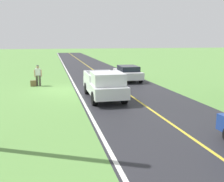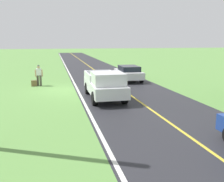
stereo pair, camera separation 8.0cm
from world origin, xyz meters
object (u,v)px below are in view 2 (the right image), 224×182
object	(u,v)px
hitchhiker_walking	(39,74)
suitcase_carried	(34,83)
pickup_truck_passing	(105,84)
sedan_near_oncoming	(129,73)

from	to	relation	value
hitchhiker_walking	suitcase_carried	world-z (taller)	hitchhiker_walking
pickup_truck_passing	sedan_near_oncoming	xyz separation A→B (m)	(-3.64, -6.95, -0.21)
suitcase_carried	pickup_truck_passing	size ratio (longest dim) A/B	0.09
suitcase_carried	pickup_truck_passing	xyz separation A→B (m)	(-4.79, 5.89, 0.72)
suitcase_carried	sedan_near_oncoming	size ratio (longest dim) A/B	0.11
suitcase_carried	pickup_truck_passing	world-z (taller)	pickup_truck_passing
sedan_near_oncoming	suitcase_carried	bearing A→B (deg)	7.21
hitchhiker_walking	sedan_near_oncoming	distance (m)	8.08
pickup_truck_passing	suitcase_carried	bearing A→B (deg)	-50.86
hitchhiker_walking	suitcase_carried	distance (m)	0.85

